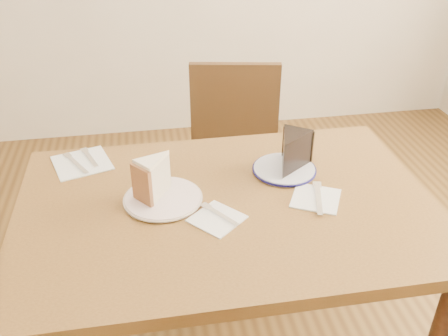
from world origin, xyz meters
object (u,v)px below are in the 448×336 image
table (227,229)px  carrot_cake (157,177)px  plate_navy (284,169)px  plate_cream (163,199)px  chocolate_cake (291,154)px  chair_far (234,165)px

table → carrot_cake: (-0.19, 0.06, 0.17)m
plate_navy → carrot_cake: 0.41m
plate_cream → chocolate_cake: size_ratio=1.60×
table → chair_far: (0.14, 0.61, -0.15)m
chair_far → chocolate_cake: (0.08, -0.48, 0.31)m
chocolate_cake → chair_far: bearing=-45.2°
chair_far → plate_cream: bearing=70.8°
table → plate_cream: bearing=166.9°
table → chair_far: bearing=76.9°
plate_cream → chocolate_cake: (0.41, 0.09, 0.06)m
plate_cream → table: bearing=-13.1°
plate_cream → plate_navy: 0.40m
carrot_cake → chocolate_cake: (0.42, 0.07, -0.00)m
plate_cream → carrot_cake: 0.07m
plate_navy → chocolate_cake: chocolate_cake is taller
chair_far → carrot_cake: (-0.33, -0.55, 0.32)m
plate_navy → chair_far: bearing=98.2°
chair_far → carrot_cake: size_ratio=8.05×
table → chair_far: size_ratio=1.34×
plate_navy → chocolate_cake: (0.01, -0.01, 0.06)m
plate_cream → carrot_cake: carrot_cake is taller
plate_cream → chocolate_cake: chocolate_cake is taller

